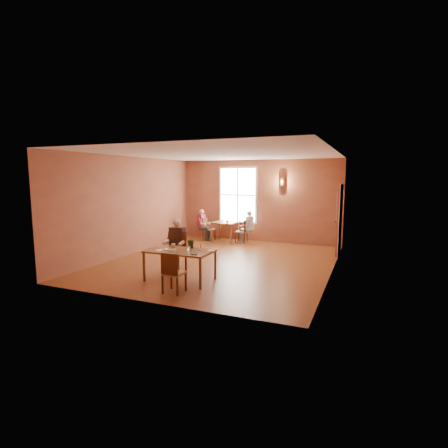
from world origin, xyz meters
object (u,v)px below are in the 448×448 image
at_px(chair_empty, 174,272).
at_px(diner_main, 175,247).
at_px(chair_diner_main, 175,253).
at_px(chair_diner_maroon, 209,229).
at_px(main_table, 180,265).
at_px(chair_diner_white, 241,231).
at_px(second_table, 225,232).
at_px(diner_maroon, 208,225).
at_px(diner_white, 242,227).

bearing_deg(chair_empty, diner_main, 120.28).
bearing_deg(chair_diner_main, chair_diner_maroon, -75.88).
distance_m(chair_diner_main, chair_diner_maroon, 4.45).
relative_size(chair_empty, chair_diner_maroon, 1.01).
height_order(main_table, chair_diner_main, chair_diner_main).
xyz_separation_m(main_table, chair_empty, (0.32, -0.80, 0.08)).
bearing_deg(chair_empty, chair_diner_white, 96.20).
relative_size(main_table, chair_diner_main, 1.59).
bearing_deg(chair_diner_maroon, second_table, 90.00).
bearing_deg(diner_maroon, main_table, 18.03).
xyz_separation_m(chair_diner_main, chair_empty, (0.82, -1.45, -0.04)).
height_order(chair_diner_main, chair_empty, chair_diner_main).
bearing_deg(chair_empty, second_table, 102.50).
relative_size(chair_empty, diner_white, 0.77).
distance_m(second_table, diner_maroon, 0.71).
xyz_separation_m(chair_diner_white, diner_maroon, (-1.33, 0.00, 0.15)).
bearing_deg(second_table, chair_diner_main, -84.24).
xyz_separation_m(second_table, chair_diner_white, (0.65, 0.00, 0.06)).
distance_m(main_table, diner_main, 0.84).
height_order(main_table, diner_main, diner_main).
bearing_deg(main_table, diner_white, 92.94).
bearing_deg(second_table, main_table, -79.33).
relative_size(chair_diner_main, diner_maroon, 0.84).
bearing_deg(diner_white, main_table, -177.06).
bearing_deg(diner_main, chair_empty, 120.09).
bearing_deg(chair_diner_white, main_table, -176.71).
distance_m(diner_white, chair_diner_maroon, 1.34).
xyz_separation_m(chair_diner_main, diner_main, (0.00, -0.03, 0.16)).
distance_m(chair_empty, chair_diner_white, 5.79).
distance_m(chair_diner_white, chair_diner_maroon, 1.30).
relative_size(diner_main, diner_white, 1.13).
bearing_deg(chair_empty, main_table, 112.15).
bearing_deg(diner_maroon, chair_diner_main, 14.50).
bearing_deg(diner_main, diner_maroon, -75.60).
relative_size(chair_diner_main, diner_white, 0.85).
distance_m(chair_empty, diner_white, 5.79).
height_order(diner_main, chair_empty, diner_main).
bearing_deg(chair_empty, diner_white, 95.91).
distance_m(diner_main, chair_diner_white, 4.35).
height_order(diner_main, diner_maroon, diner_main).
xyz_separation_m(chair_empty, chair_diner_white, (-0.61, 5.76, -0.01)).
height_order(diner_main, chair_diner_maroon, diner_main).
height_order(chair_diner_main, diner_maroon, diner_maroon).
distance_m(chair_diner_maroon, diner_maroon, 0.14).
distance_m(chair_diner_white, diner_white, 0.14).
bearing_deg(chair_diner_white, chair_empty, -173.99).
bearing_deg(chair_diner_main, main_table, 127.57).
distance_m(main_table, chair_diner_white, 4.97).
xyz_separation_m(chair_diner_white, diner_white, (0.03, 0.00, 0.14)).
relative_size(chair_diner_main, diner_main, 0.75).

